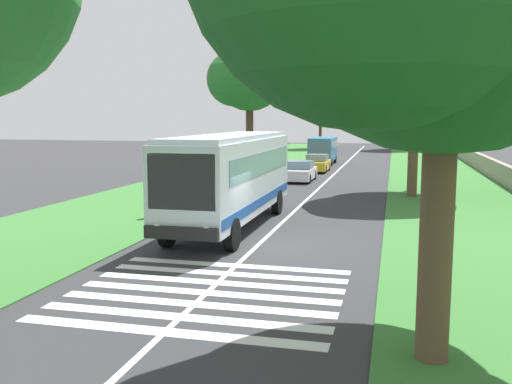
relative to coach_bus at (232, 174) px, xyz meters
The scene contains 16 objects.
ground 4.20m from the coach_bus, 150.08° to the right, with size 160.00×160.00×0.00m, color #333335.
grass_verge_left 13.65m from the coach_bus, 28.33° to the left, with size 120.00×8.00×0.04m, color #387533.
grass_verge_right 15.67m from the coach_bus, 40.11° to the right, with size 120.00×8.00×0.04m, color #387533.
centre_line 12.20m from the coach_bus, ahead, with size 110.00×0.16×0.01m, color silver.
coach_bus is the anchor object (origin of this frame).
zebra_crossing 8.90m from the coach_bus, 167.98° to the right, with size 5.85×6.80×0.01m.
trailing_car_0 17.10m from the coach_bus, ahead, with size 4.30×1.78×1.43m.
trailing_car_1 24.27m from the coach_bus, ahead, with size 4.30×1.78×1.43m.
trailing_minibus_0 31.65m from the coach_bus, ahead, with size 6.00×2.14×2.53m.
roadside_tree_left_0 58.10m from the coach_bus, ahead, with size 7.55×6.34×10.50m.
roadside_tree_left_2 20.23m from the coach_bus, 12.85° to the left, with size 6.71×5.44×10.18m.
roadside_tree_right_0 14.06m from the coach_bus, 33.17° to the right, with size 9.05×7.36×11.11m.
roadside_tree_right_2 59.19m from the coach_bus, ahead, with size 9.01×7.55×11.44m.
utility_pole 15.35m from the coach_bus, 28.79° to the right, with size 0.24×1.40×8.43m.
roadside_wall 21.59m from the coach_bus, 38.46° to the right, with size 70.00×0.40×1.32m, color gray.
pedestrian 4.24m from the coach_bus, 73.71° to the left, with size 0.34×0.34×1.69m.
Camera 1 is at (-18.39, -4.49, 4.40)m, focal length 39.44 mm.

